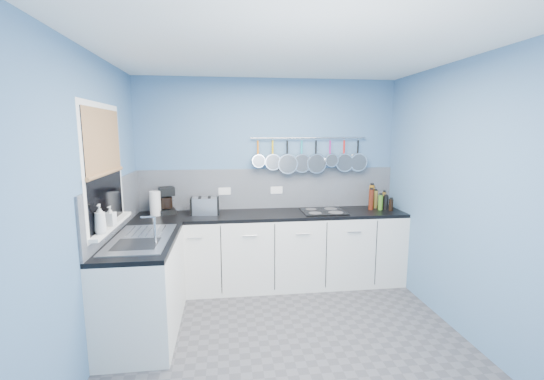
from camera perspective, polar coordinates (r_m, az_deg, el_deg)
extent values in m
cube|color=#47474C|center=(3.55, 2.52, -22.56)|extent=(3.20, 3.00, 0.02)
cube|color=white|center=(3.09, 2.88, 21.39)|extent=(3.20, 3.00, 0.02)
cube|color=teal|center=(4.55, -0.58, 1.52)|extent=(3.20, 0.02, 2.50)
cube|color=teal|center=(1.67, 11.87, -12.28)|extent=(3.20, 0.02, 2.50)
cube|color=teal|center=(3.22, -26.83, -2.66)|extent=(0.02, 3.00, 2.50)
cube|color=teal|center=(3.71, 28.01, -1.31)|extent=(0.02, 3.00, 2.50)
cube|color=gray|center=(4.55, -0.55, 0.23)|extent=(3.20, 0.02, 0.50)
cube|color=gray|center=(3.79, -23.42, -2.31)|extent=(0.02, 1.80, 0.50)
cube|color=silver|center=(4.44, -0.09, -9.56)|extent=(3.20, 0.60, 0.86)
cube|color=black|center=(4.32, -0.10, -3.90)|extent=(3.20, 0.60, 0.04)
cube|color=silver|center=(3.65, -19.53, -14.35)|extent=(0.60, 1.20, 0.86)
cube|color=black|center=(3.50, -19.92, -7.57)|extent=(0.60, 1.20, 0.04)
cube|color=white|center=(3.45, -24.99, 3.24)|extent=(0.01, 1.00, 1.10)
cube|color=black|center=(3.45, -24.91, 3.24)|extent=(0.01, 0.90, 1.00)
cube|color=#997A51|center=(3.44, -25.04, 6.98)|extent=(0.01, 0.90, 0.55)
cube|color=white|center=(3.53, -24.04, -5.09)|extent=(0.10, 0.98, 0.03)
cube|color=silver|center=(3.50, -19.95, -7.19)|extent=(0.50, 0.95, 0.01)
cube|color=white|center=(4.51, -7.49, -0.18)|extent=(0.15, 0.01, 0.09)
cube|color=white|center=(4.55, 0.72, -0.02)|extent=(0.15, 0.01, 0.09)
cylinder|color=silver|center=(4.54, 5.84, 8.16)|extent=(1.45, 0.02, 0.02)
imported|color=white|center=(3.19, -25.51, -4.15)|extent=(0.10, 0.10, 0.24)
imported|color=white|center=(3.43, -24.16, -3.74)|extent=(0.09, 0.09, 0.17)
cylinder|color=white|center=(4.37, -17.95, -2.03)|extent=(0.14, 0.14, 0.28)
cube|color=silver|center=(4.30, -10.54, -2.49)|extent=(0.32, 0.20, 0.20)
cylinder|color=silver|center=(4.37, -9.34, -2.79)|extent=(0.09, 0.09, 0.12)
cube|color=black|center=(4.42, 8.07, -3.36)|extent=(0.52, 0.45, 0.01)
cylinder|color=brown|center=(4.81, 17.25, -1.49)|extent=(0.05, 0.05, 0.20)
cylinder|color=olive|center=(4.76, 15.99, -1.42)|extent=(0.06, 0.06, 0.22)
cylinder|color=#8C5914|center=(4.72, 15.44, -1.02)|extent=(0.07, 0.07, 0.30)
cylinder|color=black|center=(4.71, 17.48, -1.94)|extent=(0.07, 0.07, 0.17)
cylinder|color=#3F721E|center=(4.67, 16.75, -1.88)|extent=(0.06, 0.06, 0.18)
cylinder|color=#4C190C|center=(4.64, 15.38, -1.47)|extent=(0.06, 0.06, 0.25)
cylinder|color=black|center=(4.66, 18.26, -2.25)|extent=(0.05, 0.05, 0.14)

